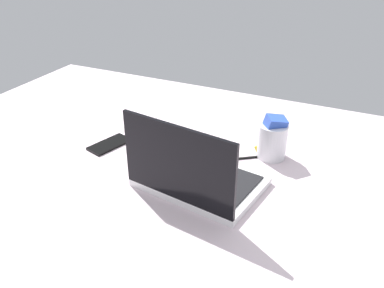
{
  "coord_description": "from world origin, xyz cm",
  "views": [
    {
      "loc": [
        -53.18,
        87.43,
        83.33
      ],
      "look_at": [
        -7.57,
        -9.74,
        24.0
      ],
      "focal_mm": 37.99,
      "sensor_mm": 36.0,
      "label": 1
    }
  ],
  "objects": [
    {
      "name": "bed_mattress",
      "position": [
        0.0,
        0.0,
        9.0
      ],
      "size": [
        180.0,
        140.0,
        18.0
      ],
      "primitive_type": "cube",
      "color": "silver",
      "rests_on": "ground"
    },
    {
      "name": "laptop",
      "position": [
        -14.75,
        3.72,
        22.41
      ],
      "size": [
        36.08,
        27.69,
        23.0
      ],
      "rotation": [
        0.0,
        0.0,
        -0.15
      ],
      "color": "silver",
      "rests_on": "bed_mattress"
    },
    {
      "name": "charger_cable",
      "position": [
        -19.14,
        -15.83,
        18.3
      ],
      "size": [
        14.17,
        10.38,
        0.6
      ],
      "primitive_type": "cube",
      "rotation": [
        0.0,
        0.0,
        0.62
      ],
      "color": "black",
      "rests_on": "bed_mattress"
    },
    {
      "name": "snack_cup",
      "position": [
        -28.87,
        -22.78,
        24.28
      ],
      "size": [
        9.85,
        9.0,
        14.67
      ],
      "color": "silver",
      "rests_on": "bed_mattress"
    },
    {
      "name": "cell_phone",
      "position": [
        21.33,
        -7.15,
        18.4
      ],
      "size": [
        10.42,
        15.34,
        0.8
      ],
      "primitive_type": "cube",
      "rotation": [
        0.0,
        0.0,
        2.86
      ],
      "color": "black",
      "rests_on": "bed_mattress"
    }
  ]
}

